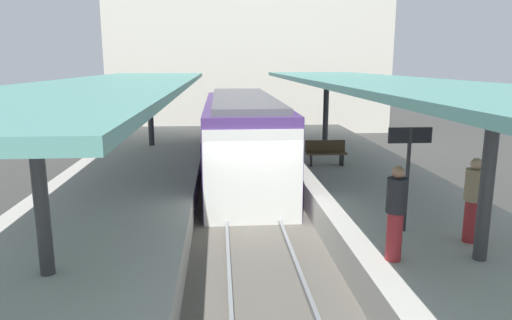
{
  "coord_description": "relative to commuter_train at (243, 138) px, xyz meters",
  "views": [
    {
      "loc": [
        -0.87,
        -12.49,
        4.5
      ],
      "look_at": [
        0.27,
        1.93,
        1.48
      ],
      "focal_mm": 32.78,
      "sensor_mm": 36.0,
      "label": 1
    }
  ],
  "objects": [
    {
      "name": "platform_sign",
      "position": [
        3.0,
        -8.14,
        0.9
      ],
      "size": [
        0.9,
        0.08,
        2.21
      ],
      "color": "#262628",
      "rests_on": "platform_right"
    },
    {
      "name": "canopy_left",
      "position": [
        -3.8,
        -3.37,
        2.14
      ],
      "size": [
        4.18,
        21.0,
        2.98
      ],
      "color": "#333335",
      "rests_on": "platform_left"
    },
    {
      "name": "platform_right",
      "position": [
        3.8,
        -4.77,
        -1.23
      ],
      "size": [
        4.4,
        28.0,
        1.0
      ],
      "primitive_type": "cube",
      "color": "#ADA8A0",
      "rests_on": "ground_plane"
    },
    {
      "name": "canopy_right",
      "position": [
        3.8,
        -3.37,
        2.18
      ],
      "size": [
        4.18,
        21.0,
        3.02
      ],
      "color": "#333335",
      "rests_on": "platform_right"
    },
    {
      "name": "rail_far_side",
      "position": [
        0.72,
        -4.77,
        -1.46
      ],
      "size": [
        0.08,
        28.0,
        0.14
      ],
      "primitive_type": "cube",
      "color": "slate",
      "rests_on": "track_ballast"
    },
    {
      "name": "passenger_mid_platform",
      "position": [
        2.22,
        -9.57,
        0.18
      ],
      "size": [
        0.36,
        0.36,
        1.74
      ],
      "color": "maroon",
      "rests_on": "platform_right"
    },
    {
      "name": "commuter_train",
      "position": [
        0.0,
        0.0,
        0.0
      ],
      "size": [
        2.78,
        10.69,
        3.1
      ],
      "color": "#472D6B",
      "rests_on": "track_ballast"
    },
    {
      "name": "passenger_near_bench",
      "position": [
        4.07,
        -8.83,
        0.15
      ],
      "size": [
        0.36,
        0.36,
        1.7
      ],
      "color": "maroon",
      "rests_on": "platform_right"
    },
    {
      "name": "track_ballast",
      "position": [
        0.0,
        -4.77,
        -1.63
      ],
      "size": [
        3.2,
        28.0,
        0.2
      ],
      "primitive_type": "cube",
      "color": "#59544C",
      "rests_on": "ground_plane"
    },
    {
      "name": "platform_left",
      "position": [
        -3.8,
        -4.77,
        -1.23
      ],
      "size": [
        4.4,
        28.0,
        1.0
      ],
      "primitive_type": "cube",
      "color": "#ADA8A0",
      "rests_on": "ground_plane"
    },
    {
      "name": "rail_near_side",
      "position": [
        -0.72,
        -4.77,
        -1.46
      ],
      "size": [
        0.08,
        28.0,
        0.14
      ],
      "primitive_type": "cube",
      "color": "slate",
      "rests_on": "track_ballast"
    },
    {
      "name": "station_building_backdrop",
      "position": [
        1.18,
        15.23,
        3.77
      ],
      "size": [
        18.0,
        6.0,
        11.0
      ],
      "primitive_type": "cube",
      "color": "beige",
      "rests_on": "ground_plane"
    },
    {
      "name": "platform_bench",
      "position": [
        2.79,
        -1.6,
        -0.26
      ],
      "size": [
        1.4,
        0.41,
        0.86
      ],
      "color": "black",
      "rests_on": "platform_right"
    },
    {
      "name": "ground_plane",
      "position": [
        0.0,
        -4.77,
        -1.73
      ],
      "size": [
        80.0,
        80.0,
        0.0
      ],
      "primitive_type": "plane",
      "color": "#383835"
    }
  ]
}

